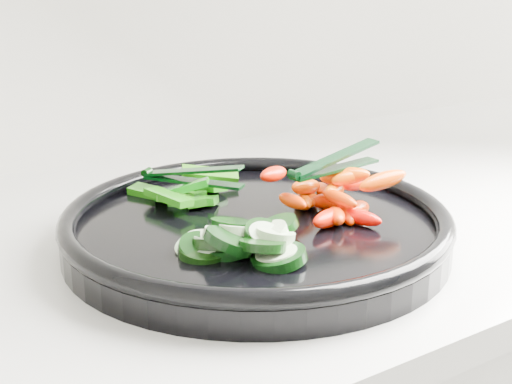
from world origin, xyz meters
TOP-DOWN VIEW (x-y plane):
  - veggie_tray at (-0.58, 1.62)m, footprint 0.45×0.45m
  - cucumber_pile at (-0.64, 1.57)m, footprint 0.12×0.13m
  - carrot_pile at (-0.50, 1.61)m, footprint 0.13×0.14m
  - pepper_pile at (-0.61, 1.72)m, footprint 0.12×0.11m
  - tong_carrot at (-0.50, 1.61)m, footprint 0.11×0.03m
  - tong_pepper at (-0.60, 1.72)m, footprint 0.08×0.10m

SIDE VIEW (x-z plane):
  - veggie_tray at x=-0.58m, z-range 0.93..0.97m
  - pepper_pile at x=-0.61m, z-range 0.94..0.98m
  - cucumber_pile at x=-0.64m, z-range 0.94..0.98m
  - carrot_pile at x=-0.50m, z-range 0.95..1.00m
  - tong_pepper at x=-0.60m, z-range 0.97..0.99m
  - tong_carrot at x=-0.50m, z-range 0.99..1.02m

